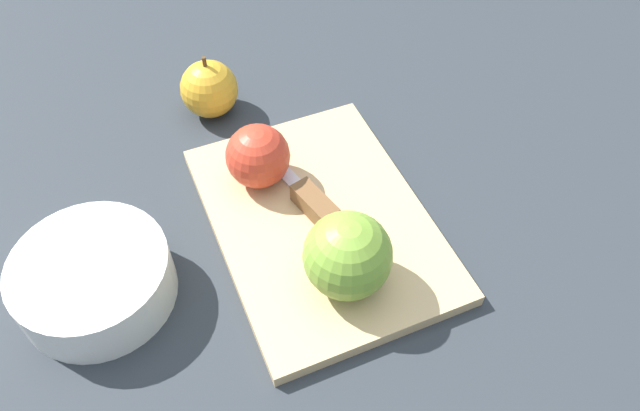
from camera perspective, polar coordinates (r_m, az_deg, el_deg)
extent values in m
plane|color=#282D33|center=(0.68, 0.00, -1.91)|extent=(4.00, 4.00, 0.00)
cube|color=tan|center=(0.67, 0.00, -1.51)|extent=(0.34, 0.27, 0.02)
sphere|color=olive|center=(0.58, 2.54, -4.59)|extent=(0.09, 0.09, 0.09)
cylinder|color=#EFE5C6|center=(0.59, 1.92, -4.23)|extent=(0.03, 0.08, 0.08)
sphere|color=red|center=(0.68, -5.70, 4.51)|extent=(0.07, 0.07, 0.07)
cylinder|color=#EFE5C6|center=(0.68, -6.20, 4.34)|extent=(0.07, 0.01, 0.07)
cube|color=silver|center=(0.71, -4.33, 3.80)|extent=(0.11, 0.02, 0.00)
cube|color=brown|center=(0.66, -0.26, 0.20)|extent=(0.06, 0.03, 0.02)
sphere|color=gold|center=(0.79, -10.10, 10.45)|extent=(0.07, 0.07, 0.07)
cylinder|color=#4C3319|center=(0.77, -10.53, 12.82)|extent=(0.01, 0.01, 0.01)
cylinder|color=silver|center=(0.64, -19.97, -6.36)|extent=(0.15, 0.15, 0.05)
torus|color=silver|center=(0.62, -20.53, -5.20)|extent=(0.15, 0.15, 0.01)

